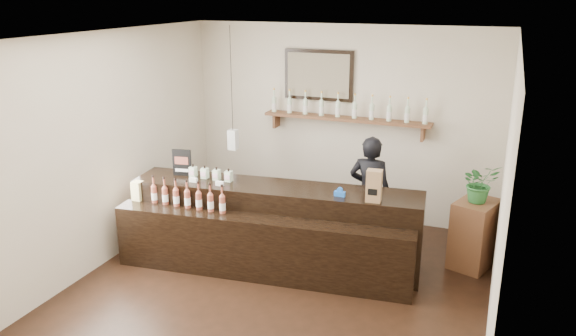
# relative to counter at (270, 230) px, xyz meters

# --- Properties ---
(ground) EXTENTS (5.00, 5.00, 0.00)m
(ground) POSITION_rel_counter_xyz_m (0.30, -0.57, -0.46)
(ground) COLOR black
(ground) RESTS_ON ground
(room_shell) EXTENTS (5.00, 5.00, 5.00)m
(room_shell) POSITION_rel_counter_xyz_m (0.30, -0.57, 1.24)
(room_shell) COLOR beige
(room_shell) RESTS_ON ground
(back_wall_decor) EXTENTS (2.66, 0.96, 1.69)m
(back_wall_decor) POSITION_rel_counter_xyz_m (0.14, 1.80, 1.30)
(back_wall_decor) COLOR brown
(back_wall_decor) RESTS_ON ground
(counter) EXTENTS (3.58, 1.30, 1.15)m
(counter) POSITION_rel_counter_xyz_m (0.00, 0.00, 0.00)
(counter) COLOR black
(counter) RESTS_ON ground
(promo_sign) EXTENTS (0.24, 0.07, 0.34)m
(promo_sign) POSITION_rel_counter_xyz_m (-1.24, 0.07, 0.70)
(promo_sign) COLOR black
(promo_sign) RESTS_ON counter
(paper_bag) EXTENTS (0.18, 0.14, 0.37)m
(paper_bag) POSITION_rel_counter_xyz_m (1.23, 0.06, 0.71)
(paper_bag) COLOR olive
(paper_bag) RESTS_ON counter
(tape_dispenser) EXTENTS (0.13, 0.05, 0.11)m
(tape_dispenser) POSITION_rel_counter_xyz_m (0.83, 0.08, 0.57)
(tape_dispenser) COLOR blue
(tape_dispenser) RESTS_ON counter
(side_cabinet) EXTENTS (0.58, 0.68, 0.84)m
(side_cabinet) POSITION_rel_counter_xyz_m (2.30, 0.89, -0.05)
(side_cabinet) COLOR brown
(side_cabinet) RESTS_ON ground
(potted_plant) EXTENTS (0.55, 0.54, 0.47)m
(potted_plant) POSITION_rel_counter_xyz_m (2.30, 0.89, 0.61)
(potted_plant) COLOR #2B6C30
(potted_plant) RESTS_ON side_cabinet
(shopkeeper) EXTENTS (0.63, 0.42, 1.69)m
(shopkeeper) POSITION_rel_counter_xyz_m (0.98, 0.98, 0.38)
(shopkeeper) COLOR black
(shopkeeper) RESTS_ON ground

